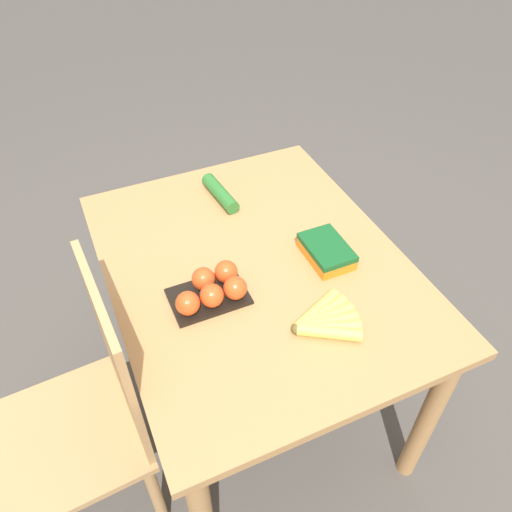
% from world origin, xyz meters
% --- Properties ---
extents(ground_plane, '(12.00, 12.00, 0.00)m').
position_xyz_m(ground_plane, '(0.00, 0.00, 0.00)').
color(ground_plane, '#4C4742').
extents(dining_table, '(1.09, 0.86, 0.74)m').
position_xyz_m(dining_table, '(0.00, 0.00, 0.63)').
color(dining_table, '#B27F4C').
rests_on(dining_table, ground_plane).
extents(chair, '(0.44, 0.43, 0.95)m').
position_xyz_m(chair, '(-0.14, 0.58, 0.49)').
color(chair, tan).
rests_on(chair, ground_plane).
extents(banana_bunch, '(0.18, 0.18, 0.03)m').
position_xyz_m(banana_bunch, '(-0.29, -0.07, 0.76)').
color(banana_bunch, brown).
rests_on(banana_bunch, dining_table).
extents(tomato_pack, '(0.15, 0.21, 0.08)m').
position_xyz_m(tomato_pack, '(-0.08, 0.17, 0.78)').
color(tomato_pack, black).
rests_on(tomato_pack, dining_table).
extents(carrot_bag, '(0.17, 0.12, 0.05)m').
position_xyz_m(carrot_bag, '(-0.06, -0.20, 0.77)').
color(carrot_bag, orange).
rests_on(carrot_bag, dining_table).
extents(cucumber_near, '(0.20, 0.07, 0.05)m').
position_xyz_m(cucumber_near, '(0.34, -0.02, 0.77)').
color(cucumber_near, '#2D702D').
rests_on(cucumber_near, dining_table).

